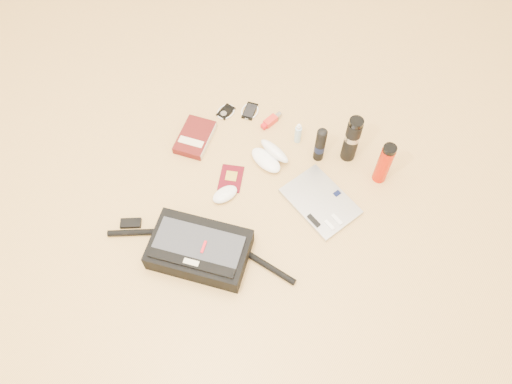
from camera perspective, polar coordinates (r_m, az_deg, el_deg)
ground at (r=2.13m, az=-0.80°, el=-2.18°), size 4.00×4.00×0.00m
messenger_bag at (r=2.01m, az=-6.54°, el=-6.54°), size 0.76×0.34×0.11m
laptop at (r=2.15m, az=7.36°, el=-1.13°), size 0.36×0.30×0.03m
book at (r=2.33m, az=-6.96°, el=6.22°), size 0.19×0.24×0.04m
passport at (r=2.21m, az=-2.88°, el=1.57°), size 0.15×0.17×0.01m
mouse at (r=2.15m, az=-3.57°, el=-0.27°), size 0.11×0.14×0.04m
sunglasses_case at (r=2.23m, az=1.62°, el=4.16°), size 0.19×0.17×0.10m
ipod at (r=2.43m, az=-3.48°, el=9.15°), size 0.08×0.09×0.01m
phone at (r=2.43m, az=-0.71°, el=9.25°), size 0.10×0.11×0.01m
inhaler at (r=2.38m, az=1.76°, el=8.18°), size 0.05×0.12×0.03m
spray_bottle at (r=2.29m, az=4.83°, el=6.64°), size 0.04×0.04×0.12m
aerosol_can at (r=2.21m, az=7.35°, el=5.41°), size 0.05×0.05×0.20m
thermos_black at (r=2.21m, az=10.90°, el=5.96°), size 0.08×0.08×0.25m
thermos_red at (r=2.18m, az=14.44°, el=3.18°), size 0.06×0.06×0.23m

